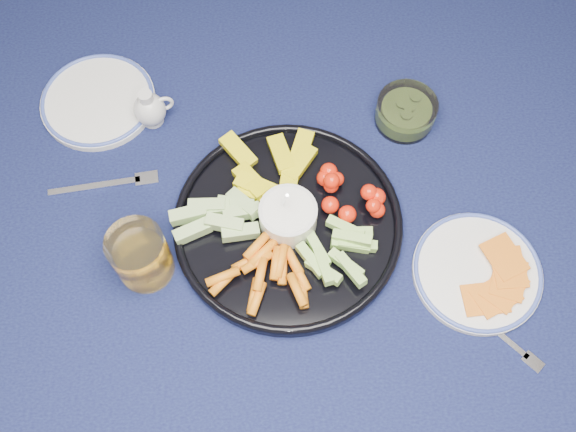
{
  "coord_description": "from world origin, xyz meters",
  "views": [
    {
      "loc": [
        0.09,
        -0.52,
        1.69
      ],
      "look_at": [
        0.1,
        -0.09,
        0.79
      ],
      "focal_mm": 40.0,
      "sensor_mm": 36.0,
      "label": 1
    }
  ],
  "objects_px": {
    "cheese_plate": "(478,271)",
    "crudite_platter": "(286,222)",
    "pickle_bowl": "(406,113)",
    "juice_tumbler": "(142,257)",
    "dining_table": "(233,202)",
    "creamer_pitcher": "(150,109)",
    "side_plate_extra": "(98,101)"
  },
  "relations": [
    {
      "from": "cheese_plate",
      "to": "side_plate_extra",
      "type": "xyz_separation_m",
      "value": [
        -0.62,
        0.33,
        -0.0
      ]
    },
    {
      "from": "creamer_pitcher",
      "to": "juice_tumbler",
      "type": "xyz_separation_m",
      "value": [
        0.01,
        -0.28,
        0.01
      ]
    },
    {
      "from": "creamer_pitcher",
      "to": "dining_table",
      "type": "bearing_deg",
      "value": -41.72
    },
    {
      "from": "crudite_platter",
      "to": "creamer_pitcher",
      "type": "distance_m",
      "value": 0.31
    },
    {
      "from": "creamer_pitcher",
      "to": "side_plate_extra",
      "type": "height_order",
      "value": "creamer_pitcher"
    },
    {
      "from": "creamer_pitcher",
      "to": "pickle_bowl",
      "type": "xyz_separation_m",
      "value": [
        0.44,
        -0.01,
        -0.01
      ]
    },
    {
      "from": "dining_table",
      "to": "creamer_pitcher",
      "type": "height_order",
      "value": "creamer_pitcher"
    },
    {
      "from": "side_plate_extra",
      "to": "pickle_bowl",
      "type": "bearing_deg",
      "value": -4.78
    },
    {
      "from": "dining_table",
      "to": "pickle_bowl",
      "type": "distance_m",
      "value": 0.34
    },
    {
      "from": "crudite_platter",
      "to": "side_plate_extra",
      "type": "bearing_deg",
      "value": 142.89
    },
    {
      "from": "dining_table",
      "to": "pickle_bowl",
      "type": "xyz_separation_m",
      "value": [
        0.3,
        0.11,
        0.11
      ]
    },
    {
      "from": "pickle_bowl",
      "to": "side_plate_extra",
      "type": "bearing_deg",
      "value": 175.22
    },
    {
      "from": "dining_table",
      "to": "creamer_pitcher",
      "type": "relative_size",
      "value": 21.91
    },
    {
      "from": "crudite_platter",
      "to": "creamer_pitcher",
      "type": "xyz_separation_m",
      "value": [
        -0.23,
        0.21,
        0.01
      ]
    },
    {
      "from": "dining_table",
      "to": "creamer_pitcher",
      "type": "bearing_deg",
      "value": 138.28
    },
    {
      "from": "cheese_plate",
      "to": "crudite_platter",
      "type": "bearing_deg",
      "value": 163.94
    },
    {
      "from": "crudite_platter",
      "to": "juice_tumbler",
      "type": "height_order",
      "value": "crudite_platter"
    },
    {
      "from": "cheese_plate",
      "to": "dining_table",
      "type": "bearing_deg",
      "value": 155.6
    },
    {
      "from": "crudite_platter",
      "to": "juice_tumbler",
      "type": "bearing_deg",
      "value": -163.45
    },
    {
      "from": "creamer_pitcher",
      "to": "side_plate_extra",
      "type": "distance_m",
      "value": 0.11
    },
    {
      "from": "pickle_bowl",
      "to": "creamer_pitcher",
      "type": "bearing_deg",
      "value": 178.95
    },
    {
      "from": "pickle_bowl",
      "to": "dining_table",
      "type": "bearing_deg",
      "value": -159.76
    },
    {
      "from": "cheese_plate",
      "to": "juice_tumbler",
      "type": "bearing_deg",
      "value": 177.8
    },
    {
      "from": "cheese_plate",
      "to": "juice_tumbler",
      "type": "xyz_separation_m",
      "value": [
        -0.51,
        0.02,
        0.03
      ]
    },
    {
      "from": "crudite_platter",
      "to": "pickle_bowl",
      "type": "distance_m",
      "value": 0.29
    },
    {
      "from": "crudite_platter",
      "to": "juice_tumbler",
      "type": "distance_m",
      "value": 0.23
    },
    {
      "from": "creamer_pitcher",
      "to": "cheese_plate",
      "type": "bearing_deg",
      "value": -29.51
    },
    {
      "from": "cheese_plate",
      "to": "side_plate_extra",
      "type": "relative_size",
      "value": 1.0
    },
    {
      "from": "crudite_platter",
      "to": "pickle_bowl",
      "type": "relative_size",
      "value": 3.53
    },
    {
      "from": "crudite_platter",
      "to": "juice_tumbler",
      "type": "xyz_separation_m",
      "value": [
        -0.22,
        -0.07,
        0.02
      ]
    },
    {
      "from": "pickle_bowl",
      "to": "side_plate_extra",
      "type": "xyz_separation_m",
      "value": [
        -0.54,
        0.04,
        -0.01
      ]
    },
    {
      "from": "cheese_plate",
      "to": "side_plate_extra",
      "type": "bearing_deg",
      "value": 151.86
    }
  ]
}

